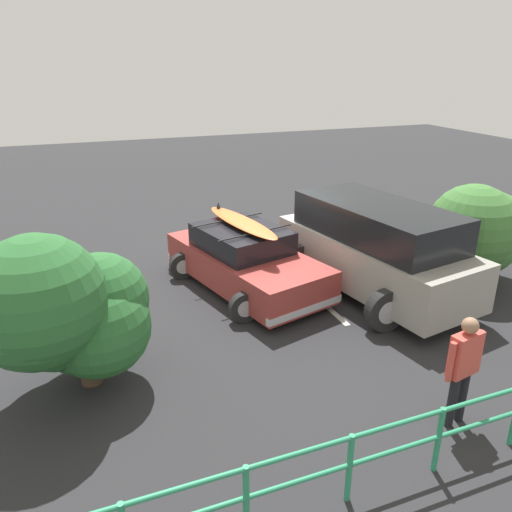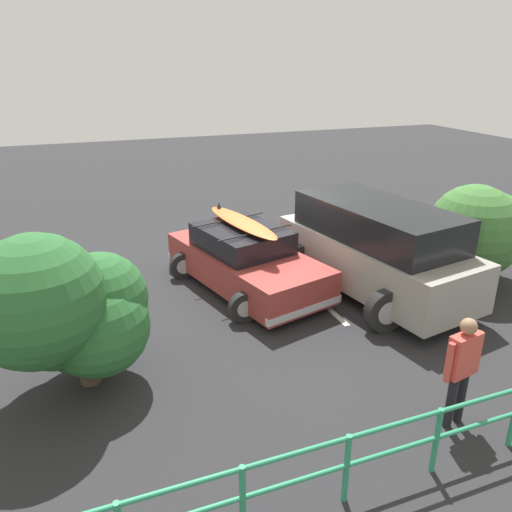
{
  "view_description": "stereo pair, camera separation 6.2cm",
  "coord_description": "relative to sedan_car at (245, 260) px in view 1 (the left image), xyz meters",
  "views": [
    {
      "loc": [
        3.88,
        9.67,
        4.66
      ],
      "look_at": [
        0.58,
        0.96,
        0.95
      ],
      "focal_mm": 35.0,
      "sensor_mm": 36.0,
      "label": 1
    },
    {
      "loc": [
        3.82,
        9.7,
        4.66
      ],
      "look_at": [
        0.58,
        0.96,
        0.95
      ],
      "focal_mm": 35.0,
      "sensor_mm": 36.0,
      "label": 2
    }
  ],
  "objects": [
    {
      "name": "parking_stripe",
      "position": [
        -1.22,
        0.04,
        -0.63
      ],
      "size": [
        0.12,
        4.53,
        0.0
      ],
      "primitive_type": "cube",
      "rotation": [
        0.0,
        0.0,
        1.57
      ],
      "color": "silver",
      "rests_on": "ground"
    },
    {
      "name": "sedan_car",
      "position": [
        0.0,
        0.0,
        0.0
      ],
      "size": [
        2.94,
        4.33,
        1.6
      ],
      "color": "#9E3833",
      "rests_on": "ground"
    },
    {
      "name": "person_bystander",
      "position": [
        -1.2,
        5.15,
        0.34
      ],
      "size": [
        0.62,
        0.27,
        1.62
      ],
      "color": "black",
      "rests_on": "ground"
    },
    {
      "name": "railing_fence",
      "position": [
        1.43,
        5.76,
        -0.04
      ],
      "size": [
        8.55,
        0.15,
        0.91
      ],
      "color": "#2D9366",
      "rests_on": "ground"
    },
    {
      "name": "bush_near_left",
      "position": [
        3.62,
        2.56,
        0.71
      ],
      "size": [
        2.47,
        2.13,
        2.57
      ],
      "color": "#4C3828",
      "rests_on": "ground"
    },
    {
      "name": "ground_plane",
      "position": [
        -0.59,
        -0.32,
        -0.64
      ],
      "size": [
        44.0,
        44.0,
        0.02
      ],
      "primitive_type": "cube",
      "color": "#28282B",
      "rests_on": "ground"
    },
    {
      "name": "bush_near_right",
      "position": [
        -4.82,
        1.44,
        0.42
      ],
      "size": [
        2.38,
        2.24,
        2.25
      ],
      "color": "#4C3828",
      "rests_on": "ground"
    },
    {
      "name": "suv_car",
      "position": [
        -2.43,
        1.18,
        0.37
      ],
      "size": [
        3.09,
        4.81,
        1.94
      ],
      "color": "#9E998E",
      "rests_on": "ground"
    }
  ]
}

